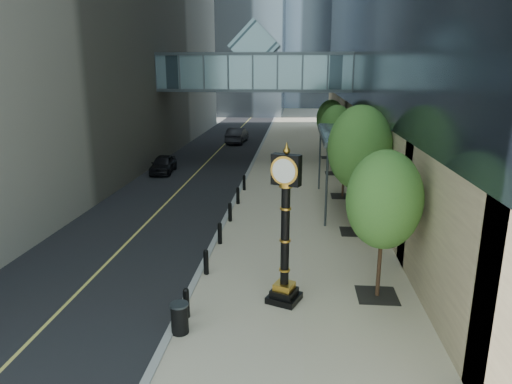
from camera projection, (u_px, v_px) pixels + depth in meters
The scene contains 13 objects.
ground at pixel (269, 341), 13.41m from camera, with size 320.00×320.00×0.00m, color gray.
road at pixel (230, 139), 52.49m from camera, with size 8.00×180.00×0.02m, color black.
sidewalk at pixel (300, 140), 51.79m from camera, with size 8.00×180.00×0.06m, color tan.
curb at pixel (265, 139), 52.14m from camera, with size 0.25×180.00×0.07m, color gray.
skywalk at pixel (255, 70), 38.60m from camera, with size 17.00×4.20×5.80m.
entrance_canopy at pixel (347, 135), 25.49m from camera, with size 3.00×8.00×4.38m.
bollard_row at pixel (225, 223), 22.17m from camera, with size 0.20×16.20×0.90m.
street_trees at pixel (347, 141), 26.70m from camera, with size 2.98×28.51×6.13m.
street_clock at pixel (285, 238), 15.02m from camera, with size 1.30×1.30×5.31m.
trash_bin at pixel (180, 319), 13.61m from camera, with size 0.52×0.52×0.90m, color black.
pedestrian at pixel (364, 196), 25.58m from camera, with size 0.58×0.38×1.60m, color #BDB6AD.
car_near at pixel (163, 164), 35.03m from camera, with size 1.58×3.93×1.34m, color black.
car_far at pixel (237, 135), 49.43m from camera, with size 1.74×4.98×1.64m, color black.
Camera 1 is at (0.67, -11.80, 7.72)m, focal length 32.00 mm.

